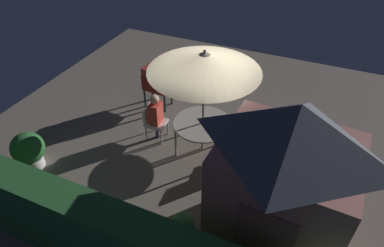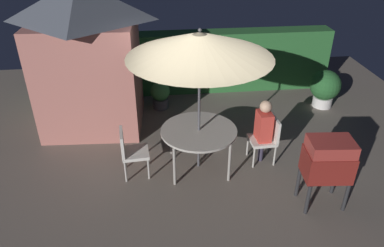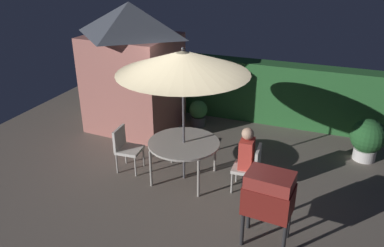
% 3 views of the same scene
% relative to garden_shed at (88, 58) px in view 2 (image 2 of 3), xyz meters
% --- Properties ---
extents(ground_plane, '(11.00, 11.00, 0.00)m').
position_rel_garden_shed_xyz_m(ground_plane, '(2.20, -1.96, -1.55)').
color(ground_plane, '#6B6056').
extents(hedge_backdrop, '(7.29, 0.55, 1.54)m').
position_rel_garden_shed_xyz_m(hedge_backdrop, '(2.20, 1.54, -0.78)').
color(hedge_backdrop, '#28602D').
rests_on(hedge_backdrop, ground).
extents(garden_shed, '(2.20, 1.90, 3.04)m').
position_rel_garden_shed_xyz_m(garden_shed, '(0.00, 0.00, 0.00)').
color(garden_shed, '#B26B60').
rests_on(garden_shed, ground).
extents(patio_table, '(1.35, 1.35, 0.79)m').
position_rel_garden_shed_xyz_m(patio_table, '(2.05, -1.82, -0.82)').
color(patio_table, '#B2ADA3').
rests_on(patio_table, ground).
extents(patio_umbrella, '(2.36, 2.36, 2.60)m').
position_rel_garden_shed_xyz_m(patio_umbrella, '(2.05, -1.82, 0.78)').
color(patio_umbrella, '#4C4C51').
rests_on(patio_umbrella, ground).
extents(bbq_grill, '(0.74, 0.56, 1.20)m').
position_rel_garden_shed_xyz_m(bbq_grill, '(3.89, -3.02, -0.70)').
color(bbq_grill, maroon).
rests_on(bbq_grill, ground).
extents(chair_near_shed, '(0.49, 0.48, 0.90)m').
position_rel_garden_shed_xyz_m(chair_near_shed, '(3.33, -1.75, -1.03)').
color(chair_near_shed, silver).
rests_on(chair_near_shed, ground).
extents(chair_far_side, '(0.50, 0.50, 0.90)m').
position_rel_garden_shed_xyz_m(chair_far_side, '(0.83, -1.91, -1.03)').
color(chair_far_side, silver).
rests_on(chair_far_side, ground).
extents(potted_plant_by_shed, '(0.46, 0.46, 0.66)m').
position_rel_garden_shed_xyz_m(potted_plant_by_shed, '(1.44, 0.61, -1.20)').
color(potted_plant_by_shed, '#4C4C51').
rests_on(potted_plant_by_shed, ground).
extents(potted_plant_by_grill, '(0.72, 0.72, 0.91)m').
position_rel_garden_shed_xyz_m(potted_plant_by_grill, '(5.34, 0.27, -1.05)').
color(potted_plant_by_grill, silver).
rests_on(potted_plant_by_grill, ground).
extents(person_in_red, '(0.26, 0.35, 1.26)m').
position_rel_garden_shed_xyz_m(person_in_red, '(3.25, -1.76, -0.77)').
color(person_in_red, '#CC3D33').
rests_on(person_in_red, ground).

